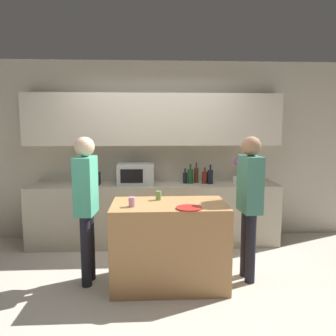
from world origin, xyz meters
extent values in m
plane|color=beige|center=(0.00, 0.00, 0.00)|extent=(14.00, 14.00, 0.00)
cube|color=beige|center=(0.00, 1.74, 1.35)|extent=(6.40, 0.08, 2.70)
cube|color=beige|center=(0.00, 1.54, 1.83)|extent=(3.74, 0.32, 0.75)
cube|color=#B7AD99|center=(0.00, 1.39, 0.45)|extent=(3.60, 0.62, 0.89)
cube|color=#B27F4C|center=(0.15, 0.11, 0.46)|extent=(1.23, 0.70, 0.91)
cube|color=#B7BABC|center=(-0.27, 1.38, 1.04)|extent=(0.52, 0.38, 0.30)
cube|color=black|center=(-0.32, 1.18, 1.04)|extent=(0.31, 0.01, 0.19)
cube|color=black|center=(-0.91, 1.38, 0.98)|extent=(0.26, 0.16, 0.18)
cube|color=black|center=(-0.96, 1.38, 1.07)|extent=(0.02, 0.11, 0.01)
cube|color=black|center=(-0.86, 1.38, 1.07)|extent=(0.02, 0.11, 0.01)
cylinder|color=silver|center=(1.23, 1.38, 0.94)|extent=(0.14, 0.14, 0.10)
cylinder|color=#38662D|center=(1.23, 1.38, 1.08)|extent=(0.01, 0.01, 0.18)
sphere|color=#B25199|center=(1.23, 1.38, 1.22)|extent=(0.13, 0.13, 0.13)
cylinder|color=black|center=(0.45, 1.42, 0.97)|extent=(0.07, 0.07, 0.16)
cylinder|color=black|center=(0.45, 1.42, 1.08)|extent=(0.02, 0.02, 0.06)
cylinder|color=#194723|center=(0.53, 1.42, 0.99)|extent=(0.08, 0.08, 0.21)
cylinder|color=#194723|center=(0.53, 1.42, 1.14)|extent=(0.03, 0.03, 0.08)
cylinder|color=#472814|center=(0.63, 1.46, 1.00)|extent=(0.07, 0.07, 0.22)
cylinder|color=#472814|center=(0.63, 1.46, 1.15)|extent=(0.02, 0.02, 0.09)
cylinder|color=maroon|center=(0.74, 1.39, 0.98)|extent=(0.09, 0.09, 0.17)
cylinder|color=maroon|center=(0.74, 1.39, 1.10)|extent=(0.03, 0.03, 0.07)
cylinder|color=black|center=(0.82, 1.36, 0.99)|extent=(0.08, 0.08, 0.20)
cylinder|color=black|center=(0.82, 1.36, 1.14)|extent=(0.03, 0.03, 0.08)
cylinder|color=red|center=(0.33, -0.13, 0.92)|extent=(0.26, 0.26, 0.01)
cylinder|color=#6A9954|center=(0.04, 0.27, 0.96)|extent=(0.06, 0.06, 0.10)
cylinder|color=#DC94BB|center=(-0.24, -0.02, 0.96)|extent=(0.07, 0.07, 0.10)
cylinder|color=black|center=(-0.74, 0.26, 0.39)|extent=(0.11, 0.11, 0.79)
cylinder|color=black|center=(-0.76, 0.10, 0.39)|extent=(0.11, 0.11, 0.79)
cube|color=#4AB08E|center=(-0.75, 0.18, 1.10)|extent=(0.22, 0.35, 0.62)
sphere|color=beige|center=(-0.75, 0.18, 1.52)|extent=(0.21, 0.21, 0.21)
cylinder|color=black|center=(1.05, 0.09, 0.39)|extent=(0.11, 0.11, 0.79)
cylinder|color=black|center=(1.04, 0.25, 0.39)|extent=(0.11, 0.11, 0.79)
cube|color=#437F6C|center=(1.04, 0.17, 1.10)|extent=(0.21, 0.35, 0.62)
sphere|color=#9E7051|center=(1.04, 0.17, 1.52)|extent=(0.21, 0.21, 0.21)
camera|label=1|loc=(-0.04, -3.33, 1.75)|focal=35.00mm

